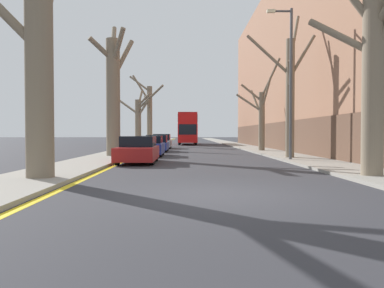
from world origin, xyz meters
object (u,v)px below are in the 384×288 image
Objects in this scene: street_tree_left_0 at (37,64)px; street_tree_right_2 at (261,115)px; double_decker_bus at (188,127)px; parked_car_3 at (162,142)px; parked_car_0 at (138,150)px; street_tree_left_3 at (149,112)px; parked_car_1 at (150,146)px; lamp_post at (289,77)px; street_tree_right_0 at (371,53)px; street_tree_left_2 at (138,119)px; parked_car_2 at (157,144)px; street_tree_left_1 at (113,91)px; street_tree_right_1 at (290,92)px.

street_tree_right_2 is at bearing 59.99° from street_tree_left_0.
parked_car_3 is at bearing -100.53° from double_decker_bus.
street_tree_left_3 is at bearing 94.52° from parked_car_0.
street_tree_left_3 is (0.20, 33.70, 0.42)m from street_tree_left_0.
lamp_post is at bearing -32.57° from parked_car_1.
street_tree_left_0 is 0.88× the size of street_tree_left_3.
street_tree_right_0 is 1.98× the size of parked_car_3.
street_tree_right_0 is 27.52m from parked_car_3.
lamp_post is (9.98, -14.71, 1.69)m from street_tree_left_2.
double_decker_bus is at bearing 105.60° from street_tree_right_2.
parked_car_1 is 0.91× the size of parked_car_2.
street_tree_right_2 is at bearing 33.54° from street_tree_left_1.
parked_car_2 is at bearing -81.56° from street_tree_left_3.
street_tree_right_0 is 9.53m from street_tree_right_1.
street_tree_left_0 is at bearing -178.13° from street_tree_right_0.
parked_car_3 is at bearing 113.88° from lamp_post.
parked_car_3 is (2.14, 14.40, -3.50)m from street_tree_left_1.
street_tree_left_2 is 1.31× the size of parked_car_3.
street_tree_left_0 reaches higher than parked_car_3.
parked_car_0 is 8.98m from lamp_post.
street_tree_right_1 is (10.69, -1.98, -0.21)m from street_tree_left_1.
parked_car_3 is (-2.69, -14.45, -1.73)m from double_decker_bus.
parked_car_0 is at bearing -90.00° from parked_car_2.
parked_car_3 is at bearing 90.00° from parked_car_1.
street_tree_right_0 reaches higher than street_tree_left_2.
street_tree_right_2 is 14.91m from parked_car_0.
street_tree_left_1 is at bearing -98.47° from parked_car_3.
street_tree_left_2 is 0.71× the size of lamp_post.
street_tree_left_1 is 10.88m from street_tree_right_1.
street_tree_left_0 is 1.72× the size of parked_car_3.
parked_car_0 is at bearing 141.39° from street_tree_right_0.
parked_car_0 is at bearing -173.64° from lamp_post.
double_decker_bus is at bearing 75.46° from street_tree_left_2.
parked_car_3 reaches higher than parked_car_0.
parked_car_0 is at bearing -85.48° from street_tree_left_3.
parked_car_1 is at bearing 147.43° from lamp_post.
street_tree_right_1 is 2.00× the size of parked_car_2.
parked_car_1 is at bearing -84.16° from street_tree_left_3.
parked_car_3 is (-8.73, 7.19, -2.40)m from street_tree_right_2.
street_tree_right_1 reaches higher than parked_car_0.
parked_car_2 is at bearing 83.34° from street_tree_left_0.
parked_car_2 is 6.67m from parked_car_3.
street_tree_right_1 is at bearing -91.12° from street_tree_right_2.
street_tree_right_2 is 11.56m from parked_car_3.
parked_car_3 is 0.54× the size of lamp_post.
double_decker_bus is 33.64m from parked_car_0.
street_tree_left_1 is at bearing -90.99° from street_tree_left_2.
street_tree_left_0 is 1.04× the size of street_tree_right_2.
street_tree_left_3 is 18.22m from street_tree_right_2.
parked_car_2 is 14.54m from lamp_post.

